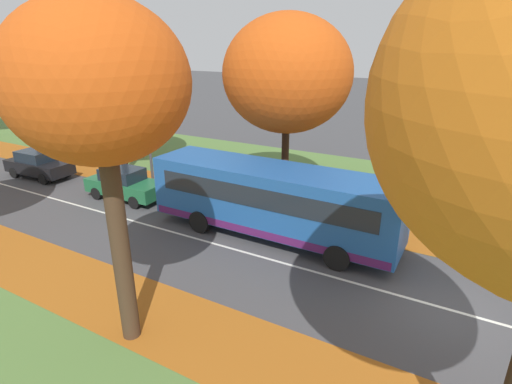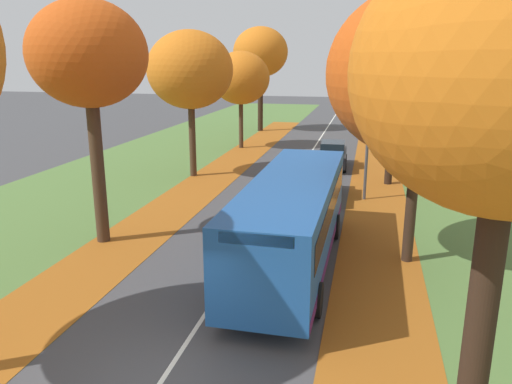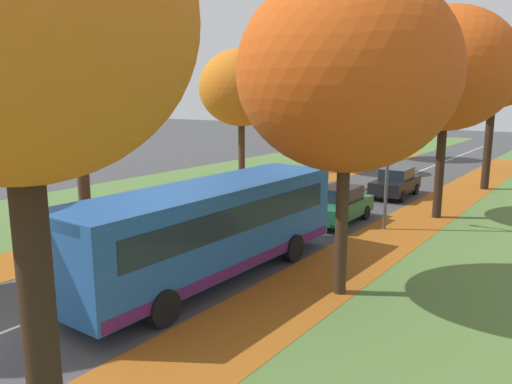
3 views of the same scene
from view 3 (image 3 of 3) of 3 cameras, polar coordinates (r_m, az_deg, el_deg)
name	(u,v)px [view 3 (image 3 of 3)]	position (r m, az deg, el deg)	size (l,w,h in m)	color
grass_verge_left	(216,183)	(32.62, -4.59, 1.05)	(12.00, 90.00, 0.01)	#517538
leaf_litter_left	(209,209)	(25.22, -5.37, -1.94)	(2.80, 60.00, 0.00)	#9E5619
leaf_litter_right	(385,239)	(20.58, 14.49, -5.26)	(2.80, 60.00, 0.00)	#9E5619
road_centre_line	(345,200)	(27.69, 10.14, -0.90)	(0.12, 80.00, 0.01)	silver
tree_left_near	(76,66)	(20.89, -19.91, 13.43)	(4.10, 4.10, 8.69)	#422D1E
tree_left_mid	(241,88)	(28.76, -1.70, 11.79)	(4.80, 4.80, 8.20)	#422D1E
tree_left_far	(327,101)	(36.72, 8.12, 10.28)	(4.30, 4.30, 7.17)	#422D1E
tree_left_distant	(372,77)	(45.33, 13.14, 12.65)	(4.97, 4.97, 9.41)	black
tree_right_nearest	(12,23)	(6.59, -26.10, 16.97)	(4.27, 4.27, 8.46)	black
tree_right_near	(347,73)	(13.92, 10.34, 13.26)	(5.96, 5.96, 8.94)	#382619
tree_right_mid	(447,69)	(24.29, 20.98, 12.96)	(6.07, 6.07, 9.51)	black
tree_right_far	(494,75)	(32.98, 25.58, 11.94)	(4.43, 4.43, 8.82)	black
streetlamp_right	(381,142)	(21.57, 14.08, 5.60)	(1.89, 0.28, 6.00)	#47474C
bus	(211,226)	(15.46, -5.13, -3.87)	(2.74, 10.42, 2.98)	#1E5199
car_green_lead	(339,205)	(22.63, 9.41, -1.47)	(1.85, 4.23, 1.62)	#1E6038
car_black_following	(396,182)	(29.09, 15.67, 1.06)	(1.92, 4.27, 1.62)	black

